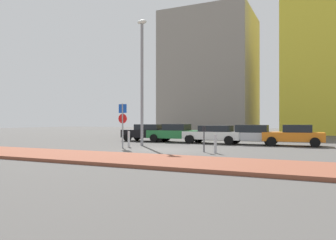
# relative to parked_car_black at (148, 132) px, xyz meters

# --- Properties ---
(ground_plane) EXTENTS (120.00, 120.00, 0.00)m
(ground_plane) POSITION_rel_parked_car_black_xyz_m (4.72, -6.67, -0.75)
(ground_plane) COLOR #4C4947
(sidewalk_brick) EXTENTS (40.00, 3.70, 0.14)m
(sidewalk_brick) POSITION_rel_parked_car_black_xyz_m (4.72, -12.02, -0.68)
(sidewalk_brick) COLOR brown
(sidewalk_brick) RESTS_ON ground
(parked_car_black) EXTENTS (4.19, 2.31, 1.42)m
(parked_car_black) POSITION_rel_parked_car_black_xyz_m (0.00, 0.00, 0.00)
(parked_car_black) COLOR black
(parked_car_black) RESTS_ON ground
(parked_car_green) EXTENTS (4.39, 2.04, 1.45)m
(parked_car_green) POSITION_rel_parked_car_black_xyz_m (2.58, -0.06, -0.01)
(parked_car_green) COLOR #237238
(parked_car_green) RESTS_ON ground
(parked_car_white) EXTENTS (4.53, 2.16, 1.35)m
(parked_car_white) POSITION_rel_parked_car_black_xyz_m (5.81, -0.35, -0.03)
(parked_car_white) COLOR white
(parked_car_white) RESTS_ON ground
(parked_car_silver) EXTENTS (4.11, 2.02, 1.41)m
(parked_car_silver) POSITION_rel_parked_car_black_xyz_m (8.54, -0.31, -0.00)
(parked_car_silver) COLOR #B7BABF
(parked_car_silver) RESTS_ON ground
(parked_car_orange) EXTENTS (3.98, 2.13, 1.43)m
(parked_car_orange) POSITION_rel_parked_car_black_xyz_m (11.43, -0.31, -0.01)
(parked_car_orange) COLOR orange
(parked_car_orange) RESTS_ON ground
(parking_sign_post) EXTENTS (0.60, 0.10, 2.77)m
(parking_sign_post) POSITION_rel_parked_car_black_xyz_m (1.82, -6.67, 0.99)
(parking_sign_post) COLOR gray
(parking_sign_post) RESTS_ON ground
(parking_meter) EXTENTS (0.18, 0.14, 1.41)m
(parking_meter) POSITION_rel_parked_car_black_xyz_m (7.28, -7.10, 0.16)
(parking_meter) COLOR #4C4C51
(parking_meter) RESTS_ON ground
(street_lamp) EXTENTS (0.70, 0.36, 8.66)m
(street_lamp) POSITION_rel_parked_car_black_xyz_m (1.90, -4.36, 4.23)
(street_lamp) COLOR gray
(street_lamp) RESTS_ON ground
(traffic_bollard_near) EXTENTS (0.16, 0.16, 0.98)m
(traffic_bollard_near) POSITION_rel_parked_car_black_xyz_m (8.00, -7.38, -0.26)
(traffic_bollard_near) COLOR #B7B7BC
(traffic_bollard_near) RESTS_ON ground
(traffic_bollard_mid) EXTENTS (0.15, 0.15, 1.04)m
(traffic_bollard_mid) POSITION_rel_parked_car_black_xyz_m (1.75, -5.83, -0.23)
(traffic_bollard_mid) COLOR #B7B7BC
(traffic_bollard_mid) RESTS_ON ground
(building_under_construction) EXTENTS (12.43, 11.52, 17.26)m
(building_under_construction) POSITION_rel_parked_car_black_xyz_m (-1.53, 22.51, 7.88)
(building_under_construction) COLOR gray
(building_under_construction) RESTS_ON ground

